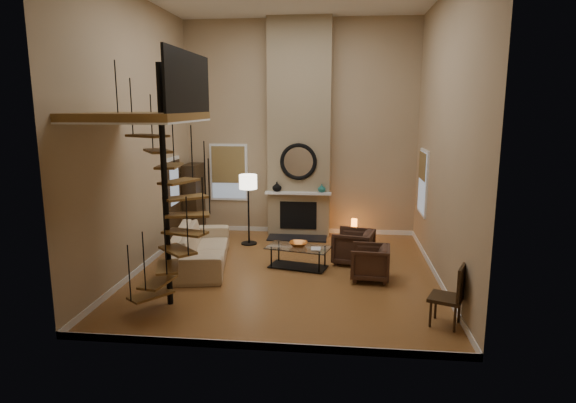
# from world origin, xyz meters

# --- Properties ---
(ground) EXTENTS (6.00, 6.50, 0.01)m
(ground) POSITION_xyz_m (0.00, 0.00, -0.01)
(ground) COLOR #AC7137
(ground) RESTS_ON ground
(back_wall) EXTENTS (6.00, 0.02, 5.50)m
(back_wall) POSITION_xyz_m (0.00, 3.25, 2.75)
(back_wall) COLOR tan
(back_wall) RESTS_ON ground
(front_wall) EXTENTS (6.00, 0.02, 5.50)m
(front_wall) POSITION_xyz_m (0.00, -3.25, 2.75)
(front_wall) COLOR tan
(front_wall) RESTS_ON ground
(left_wall) EXTENTS (0.02, 6.50, 5.50)m
(left_wall) POSITION_xyz_m (-3.00, 0.00, 2.75)
(left_wall) COLOR tan
(left_wall) RESTS_ON ground
(right_wall) EXTENTS (0.02, 6.50, 5.50)m
(right_wall) POSITION_xyz_m (3.00, 0.00, 2.75)
(right_wall) COLOR tan
(right_wall) RESTS_ON ground
(baseboard_back) EXTENTS (6.00, 0.02, 0.12)m
(baseboard_back) POSITION_xyz_m (0.00, 3.24, 0.06)
(baseboard_back) COLOR white
(baseboard_back) RESTS_ON ground
(baseboard_front) EXTENTS (6.00, 0.02, 0.12)m
(baseboard_front) POSITION_xyz_m (0.00, -3.24, 0.06)
(baseboard_front) COLOR white
(baseboard_front) RESTS_ON ground
(baseboard_left) EXTENTS (0.02, 6.50, 0.12)m
(baseboard_left) POSITION_xyz_m (-2.99, 0.00, 0.06)
(baseboard_left) COLOR white
(baseboard_left) RESTS_ON ground
(baseboard_right) EXTENTS (0.02, 6.50, 0.12)m
(baseboard_right) POSITION_xyz_m (2.99, 0.00, 0.06)
(baseboard_right) COLOR white
(baseboard_right) RESTS_ON ground
(chimney_breast) EXTENTS (1.60, 0.38, 5.50)m
(chimney_breast) POSITION_xyz_m (0.00, 3.06, 2.75)
(chimney_breast) COLOR #8E7C5C
(chimney_breast) RESTS_ON ground
(hearth) EXTENTS (1.50, 0.60, 0.04)m
(hearth) POSITION_xyz_m (0.00, 2.57, 0.02)
(hearth) COLOR black
(hearth) RESTS_ON ground
(firebox) EXTENTS (0.95, 0.02, 0.72)m
(firebox) POSITION_xyz_m (0.00, 2.86, 0.55)
(firebox) COLOR black
(firebox) RESTS_ON chimney_breast
(mantel) EXTENTS (1.70, 0.18, 0.06)m
(mantel) POSITION_xyz_m (0.00, 2.78, 1.15)
(mantel) COLOR white
(mantel) RESTS_ON chimney_breast
(mirror_frame) EXTENTS (0.94, 0.10, 0.94)m
(mirror_frame) POSITION_xyz_m (0.00, 2.84, 1.95)
(mirror_frame) COLOR black
(mirror_frame) RESTS_ON chimney_breast
(mirror_disc) EXTENTS (0.80, 0.01, 0.80)m
(mirror_disc) POSITION_xyz_m (0.00, 2.85, 1.95)
(mirror_disc) COLOR white
(mirror_disc) RESTS_ON chimney_breast
(vase_left) EXTENTS (0.24, 0.24, 0.25)m
(vase_left) POSITION_xyz_m (-0.55, 2.82, 1.30)
(vase_left) COLOR black
(vase_left) RESTS_ON mantel
(vase_right) EXTENTS (0.20, 0.20, 0.21)m
(vase_right) POSITION_xyz_m (0.60, 2.82, 1.28)
(vase_right) COLOR #1B6058
(vase_right) RESTS_ON mantel
(window_back) EXTENTS (1.02, 0.06, 1.52)m
(window_back) POSITION_xyz_m (-1.90, 3.22, 1.62)
(window_back) COLOR white
(window_back) RESTS_ON back_wall
(window_right) EXTENTS (0.06, 1.02, 1.52)m
(window_right) POSITION_xyz_m (2.97, 2.00, 1.63)
(window_right) COLOR white
(window_right) RESTS_ON right_wall
(entry_door) EXTENTS (0.10, 1.05, 2.16)m
(entry_door) POSITION_xyz_m (-2.95, 1.80, 1.05)
(entry_door) COLOR white
(entry_door) RESTS_ON ground
(loft) EXTENTS (1.70, 2.20, 1.09)m
(loft) POSITION_xyz_m (-2.04, -1.80, 3.24)
(loft) COLOR brown
(loft) RESTS_ON left_wall
(spiral_stair) EXTENTS (1.47, 1.47, 4.06)m
(spiral_stair) POSITION_xyz_m (-1.78, -1.79, 1.78)
(spiral_stair) COLOR black
(spiral_stair) RESTS_ON ground
(hutch) EXTENTS (0.38, 0.81, 1.81)m
(hutch) POSITION_xyz_m (-2.76, 2.81, 0.95)
(hutch) COLOR #311F10
(hutch) RESTS_ON ground
(sofa) EXTENTS (1.49, 2.81, 0.78)m
(sofa) POSITION_xyz_m (-1.86, 0.29, 0.40)
(sofa) COLOR #CAB18C
(sofa) RESTS_ON ground
(armchair_near) EXTENTS (0.99, 0.97, 0.75)m
(armchair_near) POSITION_xyz_m (1.45, 0.77, 0.35)
(armchair_near) COLOR #42291E
(armchair_near) RESTS_ON ground
(armchair_far) EXTENTS (0.81, 0.79, 0.68)m
(armchair_far) POSITION_xyz_m (1.75, -0.25, 0.35)
(armchair_far) COLOR #42291E
(armchair_far) RESTS_ON ground
(coffee_table) EXTENTS (1.41, 0.93, 0.48)m
(coffee_table) POSITION_xyz_m (0.22, 0.33, 0.28)
(coffee_table) COLOR silver
(coffee_table) RESTS_ON ground
(bowl) EXTENTS (0.38, 0.38, 0.09)m
(bowl) POSITION_xyz_m (0.22, 0.38, 0.50)
(bowl) COLOR orange
(bowl) RESTS_ON coffee_table
(book) EXTENTS (0.21, 0.27, 0.03)m
(book) POSITION_xyz_m (0.57, 0.18, 0.46)
(book) COLOR gray
(book) RESTS_ON coffee_table
(floor_lamp) EXTENTS (0.43, 0.43, 1.76)m
(floor_lamp) POSITION_xyz_m (-1.14, 1.98, 1.41)
(floor_lamp) COLOR black
(floor_lamp) RESTS_ON ground
(accent_lamp) EXTENTS (0.15, 0.15, 0.53)m
(accent_lamp) POSITION_xyz_m (1.44, 2.75, 0.25)
(accent_lamp) COLOR orange
(accent_lamp) RESTS_ON ground
(side_chair) EXTENTS (0.63, 0.63, 1.00)m
(side_chair) POSITION_xyz_m (2.80, -2.18, 0.53)
(side_chair) COLOR #311F10
(side_chair) RESTS_ON ground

